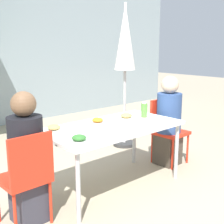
# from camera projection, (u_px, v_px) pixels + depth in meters

# --- Properties ---
(ground_plane) EXTENTS (24.00, 24.00, 0.00)m
(ground_plane) POSITION_uv_depth(u_px,v_px,m) (112.00, 186.00, 3.57)
(ground_plane) COLOR tan
(dining_table) EXTENTS (1.56, 0.82, 0.72)m
(dining_table) POSITION_uv_depth(u_px,v_px,m) (112.00, 130.00, 3.43)
(dining_table) COLOR white
(dining_table) RESTS_ON ground
(chair_left) EXTENTS (0.41, 0.41, 0.87)m
(chair_left) POSITION_uv_depth(u_px,v_px,m) (27.00, 173.00, 2.69)
(chair_left) COLOR red
(chair_left) RESTS_ON ground
(person_left) EXTENTS (0.31, 0.31, 1.20)m
(person_left) POSITION_uv_depth(u_px,v_px,m) (27.00, 161.00, 2.76)
(person_left) COLOR #383842
(person_left) RESTS_ON ground
(chair_right) EXTENTS (0.41, 0.41, 0.87)m
(chair_right) POSITION_uv_depth(u_px,v_px,m) (166.00, 126.00, 4.24)
(chair_right) COLOR red
(chair_right) RESTS_ON ground
(person_right) EXTENTS (0.32, 0.32, 1.20)m
(person_right) POSITION_uv_depth(u_px,v_px,m) (169.00, 123.00, 4.14)
(person_right) COLOR #473D33
(person_right) RESTS_ON ground
(closed_umbrella) EXTENTS (0.36, 0.36, 2.19)m
(closed_umbrella) POSITION_uv_depth(u_px,v_px,m) (125.00, 45.00, 4.70)
(closed_umbrella) COLOR #333333
(closed_umbrella) RESTS_ON ground
(plate_0) EXTENTS (0.23, 0.23, 0.06)m
(plate_0) POSITION_uv_depth(u_px,v_px,m) (98.00, 121.00, 3.50)
(plate_0) COLOR white
(plate_0) RESTS_ON dining_table
(plate_1) EXTENTS (0.25, 0.25, 0.07)m
(plate_1) POSITION_uv_depth(u_px,v_px,m) (126.00, 117.00, 3.71)
(plate_1) COLOR white
(plate_1) RESTS_ON dining_table
(plate_2) EXTENTS (0.24, 0.24, 0.07)m
(plate_2) POSITION_uv_depth(u_px,v_px,m) (79.00, 139.00, 2.83)
(plate_2) COLOR white
(plate_2) RESTS_ON dining_table
(plate_3) EXTENTS (0.23, 0.23, 0.07)m
(plate_3) POSITION_uv_depth(u_px,v_px,m) (54.00, 129.00, 3.19)
(plate_3) COLOR white
(plate_3) RESTS_ON dining_table
(bottle) EXTENTS (0.07, 0.07, 0.19)m
(bottle) POSITION_uv_depth(u_px,v_px,m) (144.00, 110.00, 3.78)
(bottle) COLOR #51A338
(bottle) RESTS_ON dining_table
(drinking_cup) EXTENTS (0.08, 0.08, 0.09)m
(drinking_cup) POSITION_uv_depth(u_px,v_px,m) (119.00, 129.00, 3.11)
(drinking_cup) COLOR silver
(drinking_cup) RESTS_ON dining_table
(salad_bowl) EXTENTS (0.17, 0.17, 0.05)m
(salad_bowl) POSITION_uv_depth(u_px,v_px,m) (150.00, 123.00, 3.42)
(salad_bowl) COLOR white
(salad_bowl) RESTS_ON dining_table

